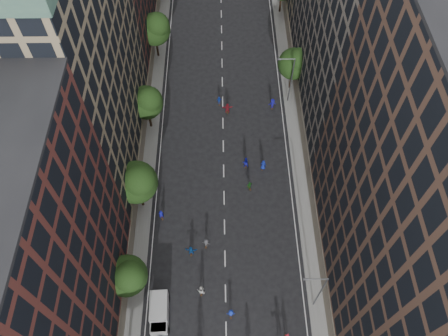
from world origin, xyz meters
name	(u,v)px	position (x,y,z in m)	size (l,w,h in m)	color
ground	(223,126)	(0.00, 40.00, 0.00)	(240.00, 240.00, 0.00)	black
sidewalk_left	(150,91)	(-12.00, 47.50, 0.07)	(4.00, 105.00, 0.15)	slate
sidewalk_right	(295,89)	(12.00, 47.50, 0.07)	(4.00, 105.00, 0.15)	slate
bldg_left_a	(17,271)	(-19.00, 11.00, 15.00)	(14.00, 22.00, 30.00)	#552520
bldg_left_b	(62,68)	(-19.00, 35.00, 17.00)	(14.00, 26.00, 34.00)	#806F54
bldg_right_a	(435,212)	(19.00, 15.00, 18.00)	(14.00, 30.00, 36.00)	#4B3328
bldg_right_b	(368,20)	(19.00, 44.00, 16.50)	(14.00, 28.00, 33.00)	#60584F
tree_left_1	(128,276)	(-11.02, 13.86, 5.55)	(4.80, 4.80, 8.21)	black
tree_left_2	(137,182)	(-10.99, 25.83, 6.36)	(5.60, 5.60, 9.45)	black
tree_left_3	(147,102)	(-11.02, 39.85, 5.82)	(5.00, 5.00, 8.58)	black
tree_left_4	(155,28)	(-11.00, 55.84, 6.10)	(5.40, 5.40, 9.08)	black
tree_right_a	(295,63)	(11.38, 47.85, 5.63)	(5.00, 5.00, 8.39)	black
streetlamp_near	(319,291)	(10.37, 12.00, 5.17)	(2.64, 0.22, 9.06)	#595B60
streetlamp_far	(290,78)	(10.37, 45.00, 5.17)	(2.64, 0.22, 9.06)	#595B60
cargo_van	(159,312)	(-7.80, 10.97, 1.32)	(2.40, 4.79, 2.50)	#B5B5B8
skater_3	(231,314)	(0.59, 10.82, 0.78)	(1.01, 0.58, 1.56)	#162FB6
skater_7	(287,336)	(6.96, 8.17, 0.82)	(0.60, 0.39, 1.64)	#A71B2C
skater_8	(201,290)	(-2.97, 13.61, 0.97)	(0.94, 0.73, 1.93)	silver
skater_9	(206,243)	(-2.40, 19.81, 0.84)	(1.08, 0.62, 1.67)	#3F3F44
skater_10	(250,186)	(3.61, 28.48, 0.77)	(0.90, 0.38, 1.54)	#1C5F1D
skater_11	(191,251)	(-4.33, 18.77, 0.86)	(1.59, 0.51, 1.72)	#114490
skater_12	(263,165)	(5.72, 31.87, 0.89)	(0.87, 0.57, 1.79)	#122495
skater_13	(161,214)	(-8.50, 24.00, 0.90)	(0.66, 0.43, 1.80)	#1416A2
skater_14	(245,162)	(3.17, 32.33, 0.95)	(0.92, 0.72, 1.89)	#1517AB
skater_15	(272,104)	(7.92, 43.61, 0.93)	(1.20, 0.69, 1.85)	#141297
skater_16	(219,101)	(-0.55, 44.52, 0.77)	(0.90, 0.38, 1.54)	#173EBB
skater_17	(227,108)	(0.73, 42.76, 0.91)	(1.69, 0.54, 1.82)	maroon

